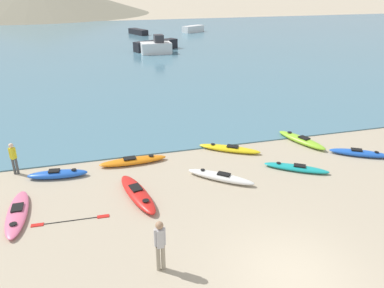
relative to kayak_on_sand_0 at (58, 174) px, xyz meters
The scene contains 18 objects.
ground_plane 10.93m from the kayak_on_sand_0, 49.49° to the right, with size 400.00×400.00×0.00m, color tan.
bay_water 36.94m from the kayak_on_sand_0, 78.92° to the left, with size 160.00×70.00×0.06m, color teal.
kayak_on_sand_0 is the anchor object (origin of this frame).
kayak_on_sand_1 8.49m from the kayak_on_sand_0, ahead, with size 3.06×2.26×0.32m.
kayak_on_sand_2 12.65m from the kayak_on_sand_0, ahead, with size 1.71×3.15×0.38m.
kayak_on_sand_3 3.48m from the kayak_on_sand_0, ahead, with size 3.26×0.78×0.34m.
kayak_on_sand_4 7.31m from the kayak_on_sand_0, 17.39° to the right, with size 2.75×2.44×0.37m.
kayak_on_sand_5 3.06m from the kayak_on_sand_0, 115.51° to the right, with size 0.76×3.30×0.30m.
kayak_on_sand_6 4.17m from the kayak_on_sand_0, 39.21° to the right, with size 1.49×3.46×0.39m.
kayak_on_sand_7 10.94m from the kayak_on_sand_0, 11.86° to the right, with size 2.80×2.12×0.29m.
kayak_on_sand_8 14.68m from the kayak_on_sand_0, ahead, with size 2.77×1.99×0.35m.
person_near_foreground 7.80m from the kayak_on_sand_0, 64.46° to the right, with size 0.35×0.24×1.75m.
person_near_waterline 2.16m from the kayak_on_sand_0, 154.68° to the left, with size 0.31×0.27×1.53m.
moored_boat_0 31.00m from the kayak_on_sand_0, 71.24° to the left, with size 3.61×2.23×2.18m.
moored_boat_2 48.28m from the kayak_on_sand_0, 77.71° to the left, with size 2.79×4.37×0.84m.
moored_boat_3 33.40m from the kayak_on_sand_0, 71.94° to the left, with size 5.93×3.50×1.18m.
moored_boat_4 51.49m from the kayak_on_sand_0, 67.53° to the left, with size 4.08×3.09×1.05m.
loose_paddle 3.68m from the kayak_on_sand_0, 80.40° to the right, with size 2.78×0.28×0.03m.
Camera 1 is at (-5.24, -7.61, 8.16)m, focal length 35.00 mm.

